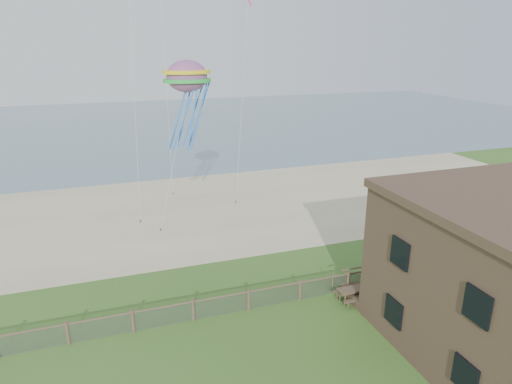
% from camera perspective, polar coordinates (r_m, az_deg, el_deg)
% --- Properties ---
extents(sand_beach, '(72.00, 20.00, 0.02)m').
position_cam_1_polar(sand_beach, '(39.28, -8.19, -2.30)').
color(sand_beach, tan).
rests_on(sand_beach, ground).
extents(ocean, '(160.00, 68.00, 0.02)m').
position_cam_1_polar(ocean, '(81.65, -14.25, 8.11)').
color(ocean, slate).
rests_on(ocean, ground).
extents(chainlink_fence, '(36.20, 0.20, 1.25)m').
position_cam_1_polar(chainlink_fence, '(25.01, -0.93, -13.45)').
color(chainlink_fence, '#4E3D2C').
rests_on(chainlink_fence, ground).
extents(motel_deck, '(15.00, 2.00, 0.50)m').
position_cam_1_polar(motel_deck, '(30.54, 23.95, -9.56)').
color(motel_deck, brown).
rests_on(motel_deck, ground).
extents(picnic_table, '(1.91, 1.47, 0.79)m').
position_cam_1_polar(picnic_table, '(26.45, 12.12, -12.37)').
color(picnic_table, brown).
rests_on(picnic_table, ground).
extents(octopus_kite, '(3.49, 2.84, 6.29)m').
position_cam_1_polar(octopus_kite, '(30.33, -8.49, 11.08)').
color(octopus_kite, orange).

